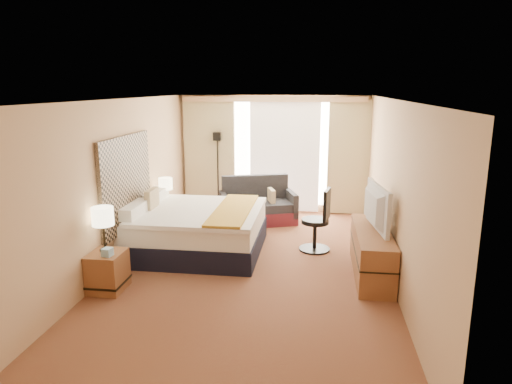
# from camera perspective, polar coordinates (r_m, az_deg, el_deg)

# --- Properties ---
(floor) EXTENTS (4.20, 7.00, 0.02)m
(floor) POSITION_cam_1_polar(r_m,az_deg,el_deg) (7.27, -0.59, -9.47)
(floor) COLOR #531817
(floor) RESTS_ON ground
(ceiling) EXTENTS (4.20, 7.00, 0.02)m
(ceiling) POSITION_cam_1_polar(r_m,az_deg,el_deg) (6.72, -0.64, 11.48)
(ceiling) COLOR silver
(ceiling) RESTS_ON wall_back
(wall_back) EXTENTS (4.20, 0.02, 2.60)m
(wall_back) POSITION_cam_1_polar(r_m,az_deg,el_deg) (10.30, 2.23, 4.76)
(wall_back) COLOR tan
(wall_back) RESTS_ON ground
(wall_front) EXTENTS (4.20, 0.02, 2.60)m
(wall_front) POSITION_cam_1_polar(r_m,az_deg,el_deg) (3.61, -8.87, -11.38)
(wall_front) COLOR tan
(wall_front) RESTS_ON ground
(wall_left) EXTENTS (0.02, 7.00, 2.60)m
(wall_left) POSITION_cam_1_polar(r_m,az_deg,el_deg) (7.47, -16.76, 1.03)
(wall_left) COLOR tan
(wall_left) RESTS_ON ground
(wall_right) EXTENTS (0.02, 7.00, 2.60)m
(wall_right) POSITION_cam_1_polar(r_m,az_deg,el_deg) (6.90, 16.91, 0.05)
(wall_right) COLOR tan
(wall_right) RESTS_ON ground
(headboard) EXTENTS (0.06, 1.85, 1.50)m
(headboard) POSITION_cam_1_polar(r_m,az_deg,el_deg) (7.64, -15.86, 1.19)
(headboard) COLOR black
(headboard) RESTS_ON wall_left
(nightstand_left) EXTENTS (0.45, 0.52, 0.55)m
(nightstand_left) POSITION_cam_1_polar(r_m,az_deg,el_deg) (6.76, -18.06, -9.41)
(nightstand_left) COLOR brown
(nightstand_left) RESTS_ON floor
(nightstand_right) EXTENTS (0.45, 0.52, 0.55)m
(nightstand_right) POSITION_cam_1_polar(r_m,az_deg,el_deg) (8.94, -11.18, -3.50)
(nightstand_right) COLOR brown
(nightstand_right) RESTS_ON floor
(media_dresser) EXTENTS (0.50, 1.80, 0.70)m
(media_dresser) POSITION_cam_1_polar(r_m,az_deg,el_deg) (7.13, 14.25, -7.34)
(media_dresser) COLOR brown
(media_dresser) RESTS_ON floor
(window) EXTENTS (2.30, 0.02, 2.30)m
(window) POSITION_cam_1_polar(r_m,az_deg,el_deg) (10.25, 3.61, 4.81)
(window) COLOR white
(window) RESTS_ON wall_back
(curtains) EXTENTS (4.12, 0.19, 2.56)m
(curtains) POSITION_cam_1_polar(r_m,az_deg,el_deg) (10.17, 2.16, 5.27)
(curtains) COLOR #C8B88C
(curtains) RESTS_ON floor
(bed) EXTENTS (2.21, 2.02, 1.07)m
(bed) POSITION_cam_1_polar(r_m,az_deg,el_deg) (7.93, -7.55, -4.62)
(bed) COLOR black
(bed) RESTS_ON floor
(loveseat) EXTENTS (1.71, 1.27, 0.95)m
(loveseat) POSITION_cam_1_polar(r_m,az_deg,el_deg) (9.54, 0.23, -1.94)
(loveseat) COLOR maroon
(loveseat) RESTS_ON floor
(floor_lamp) EXTENTS (0.23, 0.23, 1.80)m
(floor_lamp) POSITION_cam_1_polar(r_m,az_deg,el_deg) (10.30, -4.82, 4.56)
(floor_lamp) COLOR black
(floor_lamp) RESTS_ON floor
(desk_chair) EXTENTS (0.53, 0.53, 1.10)m
(desk_chair) POSITION_cam_1_polar(r_m,az_deg,el_deg) (7.93, 7.82, -3.90)
(desk_chair) COLOR black
(desk_chair) RESTS_ON floor
(lamp_left) EXTENTS (0.30, 0.30, 0.63)m
(lamp_left) POSITION_cam_1_polar(r_m,az_deg,el_deg) (6.60, -18.62, -3.01)
(lamp_left) COLOR black
(lamp_left) RESTS_ON nightstand_left
(lamp_right) EXTENTS (0.26, 0.26, 0.55)m
(lamp_right) POSITION_cam_1_polar(r_m,az_deg,el_deg) (8.82, -11.25, 0.96)
(lamp_right) COLOR black
(lamp_right) RESTS_ON nightstand_right
(tissue_box) EXTENTS (0.14, 0.14, 0.11)m
(tissue_box) POSITION_cam_1_polar(r_m,az_deg,el_deg) (6.51, -18.09, -7.16)
(tissue_box) COLOR #95C6E6
(tissue_box) RESTS_ON nightstand_left
(telephone) EXTENTS (0.20, 0.17, 0.07)m
(telephone) POSITION_cam_1_polar(r_m,az_deg,el_deg) (8.82, -10.41, -1.61)
(telephone) COLOR black
(telephone) RESTS_ON nightstand_right
(television) EXTENTS (0.31, 1.17, 0.67)m
(television) POSITION_cam_1_polar(r_m,az_deg,el_deg) (7.02, 14.06, -1.80)
(television) COLOR black
(television) RESTS_ON media_dresser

